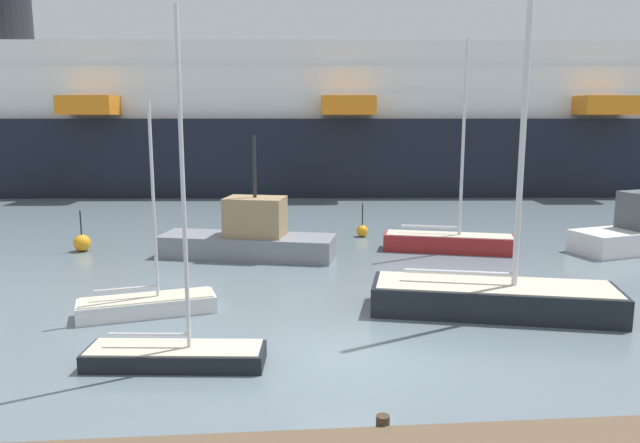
{
  "coord_description": "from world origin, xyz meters",
  "views": [
    {
      "loc": [
        -1.91,
        -14.36,
        6.01
      ],
      "look_at": [
        0.0,
        8.43,
        1.95
      ],
      "focal_mm": 34.08,
      "sensor_mm": 36.0,
      "label": 1
    }
  ],
  "objects_px": {
    "sailboat_1": "(449,240)",
    "channel_buoy_0": "(362,231)",
    "sailboat_3": "(147,303)",
    "channel_buoy_1": "(82,243)",
    "sailboat_0": "(176,350)",
    "cruise_ship": "(231,124)",
    "fishing_boat_0": "(250,237)",
    "sailboat_2": "(494,294)"
  },
  "relations": [
    {
      "from": "sailboat_3",
      "to": "channel_buoy_1",
      "type": "height_order",
      "value": "sailboat_3"
    },
    {
      "from": "channel_buoy_1",
      "to": "sailboat_0",
      "type": "bearing_deg",
      "value": -65.14
    },
    {
      "from": "sailboat_2",
      "to": "channel_buoy_1",
      "type": "distance_m",
      "value": 17.99
    },
    {
      "from": "sailboat_1",
      "to": "channel_buoy_1",
      "type": "xyz_separation_m",
      "value": [
        -16.21,
        1.36,
        -0.12
      ]
    },
    {
      "from": "sailboat_1",
      "to": "channel_buoy_0",
      "type": "relative_size",
      "value": 5.48
    },
    {
      "from": "sailboat_3",
      "to": "sailboat_1",
      "type": "bearing_deg",
      "value": 19.35
    },
    {
      "from": "sailboat_3",
      "to": "channel_buoy_1",
      "type": "relative_size",
      "value": 3.49
    },
    {
      "from": "sailboat_3",
      "to": "fishing_boat_0",
      "type": "height_order",
      "value": "sailboat_3"
    },
    {
      "from": "sailboat_0",
      "to": "sailboat_1",
      "type": "relative_size",
      "value": 0.92
    },
    {
      "from": "sailboat_1",
      "to": "fishing_boat_0",
      "type": "height_order",
      "value": "sailboat_1"
    },
    {
      "from": "sailboat_1",
      "to": "channel_buoy_0",
      "type": "distance_m",
      "value": 4.87
    },
    {
      "from": "sailboat_1",
      "to": "sailboat_3",
      "type": "relative_size",
      "value": 1.43
    },
    {
      "from": "sailboat_0",
      "to": "cruise_ship",
      "type": "relative_size",
      "value": 0.08
    },
    {
      "from": "sailboat_2",
      "to": "sailboat_3",
      "type": "xyz_separation_m",
      "value": [
        -10.52,
        0.78,
        -0.26
      ]
    },
    {
      "from": "sailboat_1",
      "to": "cruise_ship",
      "type": "distance_m",
      "value": 27.99
    },
    {
      "from": "sailboat_0",
      "to": "cruise_ship",
      "type": "height_order",
      "value": "cruise_ship"
    },
    {
      "from": "channel_buoy_1",
      "to": "cruise_ship",
      "type": "xyz_separation_m",
      "value": [
        5.24,
        23.96,
        4.81
      ]
    },
    {
      "from": "sailboat_1",
      "to": "fishing_boat_0",
      "type": "bearing_deg",
      "value": -162.11
    },
    {
      "from": "sailboat_1",
      "to": "sailboat_2",
      "type": "distance_m",
      "value": 8.5
    },
    {
      "from": "sailboat_1",
      "to": "channel_buoy_1",
      "type": "relative_size",
      "value": 4.99
    },
    {
      "from": "channel_buoy_0",
      "to": "cruise_ship",
      "type": "height_order",
      "value": "cruise_ship"
    },
    {
      "from": "fishing_boat_0",
      "to": "channel_buoy_1",
      "type": "xyz_separation_m",
      "value": [
        -7.46,
        1.66,
        -0.48
      ]
    },
    {
      "from": "fishing_boat_0",
      "to": "sailboat_3",
      "type": "bearing_deg",
      "value": -97.04
    },
    {
      "from": "sailboat_3",
      "to": "channel_buoy_0",
      "type": "height_order",
      "value": "sailboat_3"
    },
    {
      "from": "fishing_boat_0",
      "to": "sailboat_0",
      "type": "bearing_deg",
      "value": -82.99
    },
    {
      "from": "sailboat_1",
      "to": "fishing_boat_0",
      "type": "relative_size",
      "value": 1.18
    },
    {
      "from": "sailboat_0",
      "to": "channel_buoy_1",
      "type": "relative_size",
      "value": 4.59
    },
    {
      "from": "fishing_boat_0",
      "to": "sailboat_1",
      "type": "bearing_deg",
      "value": 16.37
    },
    {
      "from": "cruise_ship",
      "to": "sailboat_3",
      "type": "bearing_deg",
      "value": -87.09
    },
    {
      "from": "sailboat_0",
      "to": "sailboat_2",
      "type": "distance_m",
      "value": 9.63
    },
    {
      "from": "sailboat_1",
      "to": "fishing_boat_0",
      "type": "xyz_separation_m",
      "value": [
        -8.75,
        -0.3,
        0.36
      ]
    },
    {
      "from": "sailboat_0",
      "to": "sailboat_1",
      "type": "bearing_deg",
      "value": 54.22
    },
    {
      "from": "sailboat_0",
      "to": "fishing_boat_0",
      "type": "height_order",
      "value": "sailboat_0"
    },
    {
      "from": "channel_buoy_1",
      "to": "cruise_ship",
      "type": "relative_size",
      "value": 0.02
    },
    {
      "from": "sailboat_1",
      "to": "channel_buoy_1",
      "type": "height_order",
      "value": "sailboat_1"
    },
    {
      "from": "sailboat_1",
      "to": "channel_buoy_1",
      "type": "bearing_deg",
      "value": -168.87
    },
    {
      "from": "channel_buoy_0",
      "to": "sailboat_2",
      "type": "bearing_deg",
      "value": -79.53
    },
    {
      "from": "sailboat_0",
      "to": "fishing_boat_0",
      "type": "bearing_deg",
      "value": 88.24
    },
    {
      "from": "channel_buoy_0",
      "to": "cruise_ship",
      "type": "bearing_deg",
      "value": 109.32
    },
    {
      "from": "sailboat_1",
      "to": "sailboat_2",
      "type": "xyz_separation_m",
      "value": [
        -1.11,
        -8.43,
        0.09
      ]
    },
    {
      "from": "sailboat_2",
      "to": "fishing_boat_0",
      "type": "distance_m",
      "value": 11.15
    },
    {
      "from": "sailboat_3",
      "to": "fishing_boat_0",
      "type": "bearing_deg",
      "value": 54.59
    }
  ]
}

